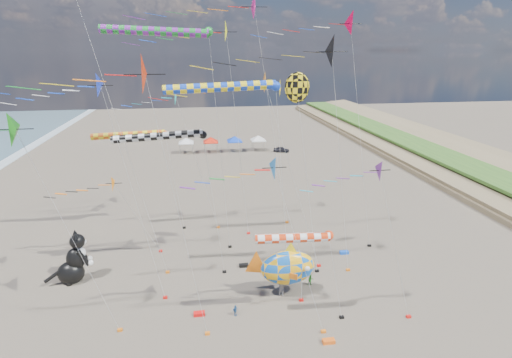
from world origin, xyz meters
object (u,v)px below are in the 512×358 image
Objects in this scene: fish_inflatable at (287,267)px; child_green at (311,280)px; child_blue at (235,310)px; parked_car at (281,150)px; cat_inflatable at (72,258)px; person_adult at (282,288)px.

fish_inflatable is 3.56m from child_green.
child_blue is 0.29× the size of parked_car.
fish_inflatable is at bearing -11.64° from child_blue.
child_green is (2.52, 1.22, -2.20)m from fish_inflatable.
parked_car is at bearing 78.03° from fish_inflatable.
fish_inflatable is at bearing -32.72° from cat_inflatable.
child_blue is at bearing -160.98° from child_green.
fish_inflatable is 1.93× the size of parked_car.
fish_inflatable is 1.99m from person_adult.
fish_inflatable is at bearing -172.40° from parked_car.
cat_inflatable is at bearing 151.18° from person_adult.
child_blue is at bearing -44.49° from cat_inflatable.
child_blue is at bearing -176.77° from parked_car.
cat_inflatable reaches higher than parked_car.
cat_inflatable is 53.82m from parked_car.
fish_inflatable is 5.59m from child_blue.
cat_inflatable reaches higher than person_adult.
fish_inflatable reaches higher than person_adult.
parked_car reaches higher than child_blue.
cat_inflatable is 19.11m from person_adult.
person_adult is (18.31, -5.23, -1.64)m from cat_inflatable.
parked_car is at bearing 64.67° from person_adult.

